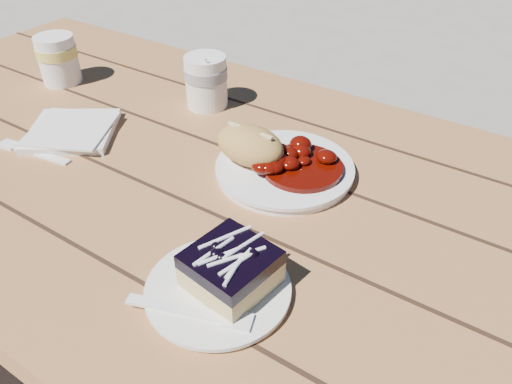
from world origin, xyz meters
The scene contains 11 objects.
picnic_table centered at (0.00, 0.00, 0.59)m, with size 2.00×1.55×0.75m.
main_plate centered at (-0.05, 0.07, 0.76)m, with size 0.22×0.22×0.02m, color white.
goulash_stew centered at (-0.02, 0.07, 0.79)m, with size 0.13×0.13×0.04m, color #520902, non-canonical shape.
bread_roll centered at (-0.10, 0.05, 0.80)m, with size 0.12×0.08×0.06m, color tan.
dessert_plate centered at (0.01, -0.20, 0.76)m, with size 0.18×0.18×0.01m, color white.
blueberry_cake centered at (0.02, -0.18, 0.79)m, with size 0.11×0.11×0.05m.
fork_dessert centered at (-0.01, -0.25, 0.76)m, with size 0.03×0.16×0.01m, color white, non-canonical shape.
coffee_cup centered at (-0.31, 0.19, 0.80)m, with size 0.08×0.08×0.10m, color white.
napkin_stack centered at (-0.44, -0.04, 0.76)m, with size 0.15×0.15×0.01m, color white.
fork_table centered at (-0.43, -0.12, 0.75)m, with size 0.03×0.16×0.01m, color white, non-canonical shape.
second_cup centered at (-0.64, 0.10, 0.80)m, with size 0.08×0.08×0.10m, color white.
Camera 1 is at (0.29, -0.52, 1.23)m, focal length 35.00 mm.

